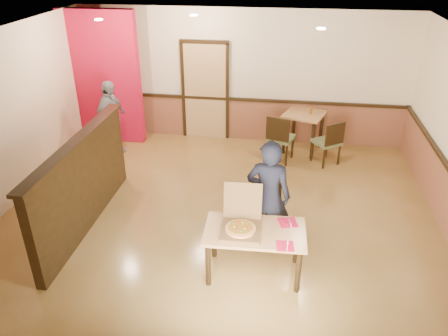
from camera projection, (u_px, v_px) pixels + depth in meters
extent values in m
plane|color=#AC8343|center=(216.00, 227.00, 6.83)|extent=(7.00, 7.00, 0.00)
plane|color=black|center=(215.00, 45.00, 5.52)|extent=(7.00, 7.00, 0.00)
plane|color=#FBE9C4|center=(242.00, 77.00, 9.24)|extent=(7.00, 0.00, 7.00)
cube|color=brown|center=(241.00, 119.00, 9.65)|extent=(7.00, 0.04, 0.90)
cube|color=black|center=(242.00, 99.00, 9.42)|extent=(7.00, 0.06, 0.06)
cube|color=tan|center=(205.00, 92.00, 9.47)|extent=(0.90, 0.06, 2.10)
cube|color=black|center=(83.00, 185.00, 6.58)|extent=(0.14, 3.00, 1.40)
cube|color=black|center=(76.00, 142.00, 6.25)|extent=(0.20, 3.10, 0.05)
cube|color=red|center=(103.00, 78.00, 9.18)|extent=(1.60, 0.20, 2.78)
cylinder|color=#FFEEB2|center=(99.00, 19.00, 7.40)|extent=(0.14, 0.14, 0.02)
cylinder|color=#FFEEB2|center=(194.00, 15.00, 7.82)|extent=(0.14, 0.14, 0.02)
cylinder|color=#FFEEB2|center=(321.00, 28.00, 6.66)|extent=(0.14, 0.14, 0.02)
cube|color=#B07D4A|center=(255.00, 232.00, 5.58)|extent=(1.32, 0.78, 0.04)
cylinder|color=black|center=(208.00, 264.00, 5.54)|extent=(0.07, 0.07, 0.65)
cylinder|color=black|center=(214.00, 237.00, 6.05)|extent=(0.07, 0.07, 0.65)
cylinder|color=black|center=(298.00, 271.00, 5.43)|extent=(0.07, 0.07, 0.65)
cylinder|color=black|center=(297.00, 243.00, 5.94)|extent=(0.07, 0.07, 0.65)
cube|color=#5E6C3F|center=(267.00, 218.00, 6.26)|extent=(0.52, 0.52, 0.06)
cube|color=black|center=(266.00, 196.00, 6.33)|extent=(0.43, 0.11, 0.43)
cylinder|color=black|center=(255.00, 240.00, 6.21)|extent=(0.04, 0.04, 0.39)
cylinder|color=black|center=(253.00, 225.00, 6.54)|extent=(0.04, 0.04, 0.39)
cylinder|color=black|center=(281.00, 240.00, 6.22)|extent=(0.04, 0.04, 0.39)
cylinder|color=black|center=(277.00, 224.00, 6.55)|extent=(0.04, 0.04, 0.39)
cube|color=#5E6C3F|center=(281.00, 138.00, 8.67)|extent=(0.61, 0.61, 0.06)
cube|color=black|center=(278.00, 129.00, 8.37)|extent=(0.46, 0.18, 0.46)
cylinder|color=black|center=(292.00, 148.00, 8.89)|extent=(0.05, 0.05, 0.42)
cylinder|color=black|center=(286.00, 156.00, 8.57)|extent=(0.05, 0.05, 0.42)
cylinder|color=black|center=(274.00, 145.00, 9.04)|extent=(0.05, 0.05, 0.42)
cylinder|color=black|center=(267.00, 152.00, 8.72)|extent=(0.05, 0.05, 0.42)
cube|color=#5E6C3F|center=(327.00, 142.00, 8.57)|extent=(0.63, 0.63, 0.06)
cube|color=black|center=(335.00, 134.00, 8.29)|extent=(0.37, 0.29, 0.43)
cylinder|color=black|center=(326.00, 148.00, 8.92)|extent=(0.04, 0.04, 0.39)
cylinder|color=black|center=(339.00, 156.00, 8.62)|extent=(0.04, 0.04, 0.39)
cylinder|color=black|center=(312.00, 152.00, 8.76)|extent=(0.04, 0.04, 0.39)
cylinder|color=black|center=(324.00, 159.00, 8.47)|extent=(0.04, 0.04, 0.39)
cube|color=#B07D4A|center=(304.00, 114.00, 8.95)|extent=(0.97, 0.97, 0.04)
cylinder|color=black|center=(284.00, 135.00, 9.02)|extent=(0.07, 0.07, 0.78)
cylinder|color=black|center=(294.00, 125.00, 9.50)|extent=(0.07, 0.07, 0.78)
cylinder|color=black|center=(313.00, 141.00, 8.78)|extent=(0.07, 0.07, 0.78)
cylinder|color=black|center=(321.00, 130.00, 9.26)|extent=(0.07, 0.07, 0.78)
imported|color=black|center=(268.00, 197.00, 6.01)|extent=(0.65, 0.45, 1.69)
imported|color=gray|center=(111.00, 119.00, 8.81)|extent=(0.57, 0.97, 1.55)
cube|color=brown|center=(241.00, 231.00, 5.54)|extent=(0.51, 0.51, 0.04)
cube|color=brown|center=(243.00, 201.00, 5.67)|extent=(0.50, 0.11, 0.49)
cylinder|color=#D6954D|center=(241.00, 229.00, 5.52)|extent=(0.49, 0.49, 0.03)
cube|color=red|center=(285.00, 246.00, 5.28)|extent=(0.23, 0.23, 0.00)
cylinder|color=white|center=(283.00, 245.00, 5.29)|extent=(0.02, 0.18, 0.01)
cube|color=white|center=(288.00, 246.00, 5.28)|extent=(0.03, 0.19, 0.00)
cube|color=red|center=(288.00, 223.00, 5.72)|extent=(0.29, 0.29, 0.01)
cylinder|color=white|center=(285.00, 222.00, 5.72)|extent=(0.06, 0.20, 0.01)
cube|color=white|center=(290.00, 222.00, 5.71)|extent=(0.07, 0.21, 0.00)
cylinder|color=#8E5319|center=(311.00, 111.00, 8.88)|extent=(0.06, 0.06, 0.14)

